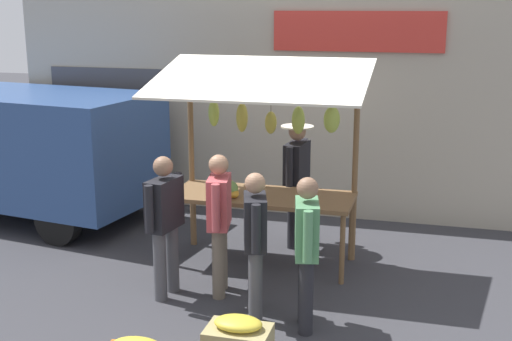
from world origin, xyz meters
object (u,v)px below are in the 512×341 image
object	(u,v)px
market_stall	(263,140)
shopper_in_grey_tee	(165,217)
shopper_with_shopping_bag	(255,236)
parked_van	(3,141)
shopper_with_ponytail	(306,244)
produce_crate_near	(238,337)
vendor_with_sunhat	(297,174)
shopper_in_striped_shirt	(219,215)

from	to	relation	value
market_stall	shopper_in_grey_tee	distance (m)	1.59
market_stall	shopper_in_grey_tee	xyz separation A→B (m)	(0.76, 1.24, -0.65)
market_stall	shopper_with_shopping_bag	size ratio (longest dim) A/B	1.65
shopper_with_shopping_bag	parked_van	xyz separation A→B (m)	(4.60, -2.44, 0.26)
market_stall	parked_van	bearing A→B (deg)	-12.59
market_stall	parked_van	world-z (taller)	market_stall
shopper_with_ponytail	shopper_with_shopping_bag	bearing A→B (deg)	64.49
shopper_with_ponytail	produce_crate_near	xyz separation A→B (m)	(0.49, 0.67, -0.71)
vendor_with_sunhat	parked_van	size ratio (longest dim) A/B	0.35
market_stall	parked_van	distance (m)	4.42
vendor_with_sunhat	parked_van	bearing A→B (deg)	-86.89
shopper_with_shopping_bag	parked_van	world-z (taller)	parked_van
shopper_in_striped_shirt	vendor_with_sunhat	bearing A→B (deg)	-27.13
vendor_with_sunhat	parked_van	world-z (taller)	parked_van
market_stall	shopper_in_grey_tee	size ratio (longest dim) A/B	1.59
parked_van	produce_crate_near	world-z (taller)	parked_van
vendor_with_sunhat	shopper_in_grey_tee	xyz separation A→B (m)	(1.03, 1.96, -0.07)
shopper_with_ponytail	shopper_in_striped_shirt	world-z (taller)	shopper_in_striped_shirt
market_stall	produce_crate_near	world-z (taller)	market_stall
shopper_with_ponytail	shopper_in_striped_shirt	size ratio (longest dim) A/B	0.98
shopper_with_shopping_bag	produce_crate_near	distance (m)	1.06
vendor_with_sunhat	shopper_in_grey_tee	world-z (taller)	vendor_with_sunhat
market_stall	parked_van	size ratio (longest dim) A/B	0.54
shopper_in_grey_tee	shopper_with_shopping_bag	world-z (taller)	shopper_in_grey_tee
shopper_in_striped_shirt	parked_van	size ratio (longest dim) A/B	0.34
vendor_with_sunhat	shopper_in_grey_tee	size ratio (longest dim) A/B	1.05
shopper_with_shopping_bag	parked_van	distance (m)	5.21
shopper_in_striped_shirt	shopper_in_grey_tee	xyz separation A→B (m)	(0.54, 0.21, -0.00)
shopper_in_striped_shirt	shopper_with_shopping_bag	xyz separation A→B (m)	(-0.53, 0.45, -0.04)
parked_van	produce_crate_near	xyz separation A→B (m)	(-4.66, 3.23, -0.96)
market_stall	shopper_with_shopping_bag	distance (m)	1.66
parked_van	shopper_with_shopping_bag	bearing A→B (deg)	160.66
vendor_with_sunhat	produce_crate_near	xyz separation A→B (m)	(-0.10, 2.99, -0.80)
shopper_with_ponytail	shopper_in_striped_shirt	distance (m)	1.22
shopper_in_grey_tee	parked_van	xyz separation A→B (m)	(3.53, -2.20, 0.22)
shopper_with_ponytail	shopper_with_shopping_bag	size ratio (longest dim) A/B	1.01
shopper_with_ponytail	shopper_in_grey_tee	world-z (taller)	shopper_in_grey_tee
produce_crate_near	parked_van	bearing A→B (deg)	-34.75
vendor_with_sunhat	shopper_with_shopping_bag	world-z (taller)	vendor_with_sunhat
market_stall	shopper_with_ponytail	distance (m)	1.93
market_stall	vendor_with_sunhat	world-z (taller)	market_stall
vendor_with_sunhat	shopper_with_ponytail	xyz separation A→B (m)	(-0.59, 2.32, -0.09)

